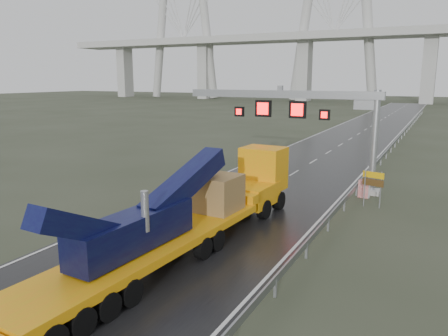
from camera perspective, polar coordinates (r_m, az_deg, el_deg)
The scene contains 7 objects.
ground at distance 18.97m, azimuth -12.51°, elevation -13.45°, with size 400.00×400.00×0.00m, color #323928.
road at distance 54.85m, azimuth 14.97°, elevation 2.93°, with size 11.00×200.00×0.02m, color black.
guardrail at distance 44.01m, azimuth 20.00°, elevation 1.45°, with size 0.20×140.00×1.40m, color gray, non-canonical shape.
sign_gantry at distance 32.48m, azimuth 10.81°, elevation 7.31°, with size 14.90×1.20×7.42m.
heavy_haul_truck at distance 21.68m, azimuth -2.69°, elevation -4.97°, with size 3.90×19.46×4.54m.
exit_sign_pair at distance 28.69m, azimuth 18.88°, elevation -1.75°, with size 1.32×0.39×2.31m.
striped_barrier at distance 31.07m, azimuth 17.82°, elevation -2.62°, with size 0.71×0.38×1.20m, color red.
Camera 1 is at (11.16, -13.11, 7.96)m, focal length 35.00 mm.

